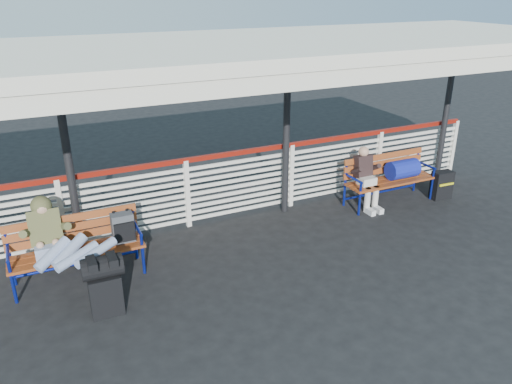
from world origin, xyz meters
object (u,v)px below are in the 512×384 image
suitcase_side (442,185)px  bench_right (396,171)px  bench_left (88,238)px  luggage_stack (104,283)px  companion_person (366,177)px  traveler_man (66,247)px

suitcase_side → bench_right: bearing=165.1°
bench_left → suitcase_side: (6.56, -0.05, -0.31)m
luggage_stack → companion_person: size_ratio=0.72×
bench_left → companion_person: 4.97m
luggage_stack → bench_right: bearing=14.3°
luggage_stack → bench_left: (-0.03, 1.04, 0.14)m
luggage_stack → traveler_man: (-0.35, 0.69, 0.26)m
bench_left → bench_right: bearing=2.5°
bench_right → companion_person: companion_person is taller
bench_right → traveler_man: traveler_man is taller
luggage_stack → suitcase_side: size_ratio=1.49×
bench_left → bench_right: 5.65m
traveler_man → suitcase_side: bearing=2.5°
luggage_stack → companion_person: (4.94, 1.28, 0.15)m
bench_right → traveler_man: bearing=-174.3°
bench_left → traveler_man: bearing=-132.5°
bench_left → traveler_man: size_ratio=1.10×
bench_left → suitcase_side: 6.57m
bench_right → bench_left: bearing=-177.5°
traveler_man → suitcase_side: size_ratio=2.96×
luggage_stack → companion_person: bearing=15.9°
luggage_stack → traveler_man: size_ratio=0.50×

